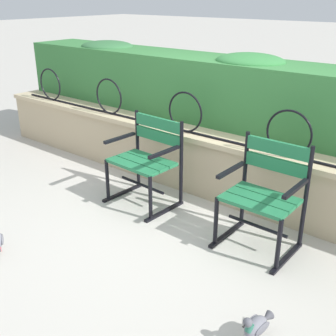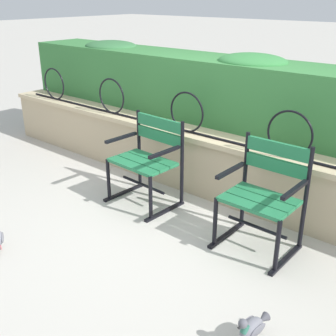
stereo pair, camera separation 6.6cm
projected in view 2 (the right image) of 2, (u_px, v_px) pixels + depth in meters
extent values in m
plane|color=#BCB7AD|center=(160.00, 228.00, 3.75)|extent=(60.00, 60.00, 0.00)
cube|color=tan|center=(218.00, 169.00, 4.28)|extent=(6.57, 0.35, 0.58)
cube|color=#CBB58F|center=(219.00, 140.00, 4.16)|extent=(6.57, 0.41, 0.05)
cylinder|color=black|center=(215.00, 138.00, 4.09)|extent=(6.05, 0.02, 0.02)
torus|color=black|center=(54.00, 84.00, 5.55)|extent=(0.42, 0.02, 0.42)
torus|color=black|center=(111.00, 96.00, 4.89)|extent=(0.42, 0.02, 0.42)
torus|color=black|center=(187.00, 112.00, 4.23)|extent=(0.42, 0.02, 0.42)
torus|color=black|center=(290.00, 134.00, 3.57)|extent=(0.42, 0.02, 0.42)
cube|color=#387A3D|center=(248.00, 94.00, 4.39)|extent=(6.44, 0.70, 0.68)
ellipsoid|color=#356E3E|center=(111.00, 46.00, 5.50)|extent=(0.72, 0.63, 0.14)
ellipsoid|color=#357B3D|center=(252.00, 61.00, 4.25)|extent=(0.73, 0.63, 0.16)
cube|color=#237547|center=(132.00, 166.00, 3.95)|extent=(0.61, 0.16, 0.03)
cube|color=#237547|center=(142.00, 162.00, 4.04)|extent=(0.61, 0.16, 0.03)
cube|color=#237547|center=(152.00, 158.00, 4.14)|extent=(0.61, 0.16, 0.03)
cube|color=#237547|center=(159.00, 123.00, 4.07)|extent=(0.60, 0.06, 0.11)
cube|color=#237547|center=(159.00, 136.00, 4.13)|extent=(0.60, 0.06, 0.11)
cylinder|color=black|center=(182.00, 164.00, 4.02)|extent=(0.04, 0.04, 0.85)
cylinder|color=black|center=(151.00, 198.00, 3.81)|extent=(0.04, 0.04, 0.44)
cube|color=black|center=(165.00, 211.00, 4.02)|extent=(0.07, 0.52, 0.02)
cube|color=black|center=(165.00, 152.00, 3.79)|extent=(0.06, 0.40, 0.03)
cylinder|color=black|center=(139.00, 150.00, 4.40)|extent=(0.04, 0.04, 0.85)
cylinder|color=black|center=(109.00, 180.00, 4.19)|extent=(0.04, 0.04, 0.44)
cube|color=black|center=(124.00, 193.00, 4.40)|extent=(0.07, 0.52, 0.02)
cube|color=black|center=(121.00, 138.00, 4.16)|extent=(0.06, 0.40, 0.03)
cylinder|color=black|center=(143.00, 185.00, 4.14)|extent=(0.57, 0.06, 0.03)
cube|color=#237547|center=(250.00, 207.00, 3.20)|extent=(0.56, 0.13, 0.03)
cube|color=#237547|center=(259.00, 200.00, 3.30)|extent=(0.56, 0.13, 0.03)
cube|color=#237547|center=(267.00, 195.00, 3.39)|extent=(0.56, 0.13, 0.03)
cube|color=#237547|center=(278.00, 149.00, 3.32)|extent=(0.55, 0.04, 0.11)
cube|color=#237547|center=(276.00, 165.00, 3.38)|extent=(0.55, 0.04, 0.11)
cylinder|color=black|center=(305.00, 200.00, 3.30)|extent=(0.04, 0.04, 0.89)
cylinder|color=black|center=(277.00, 247.00, 3.08)|extent=(0.04, 0.04, 0.44)
cube|color=black|center=(286.00, 259.00, 3.30)|extent=(0.05, 0.52, 0.02)
cube|color=black|center=(295.00, 190.00, 3.06)|extent=(0.04, 0.40, 0.03)
cylinder|color=black|center=(244.00, 181.00, 3.63)|extent=(0.04, 0.04, 0.89)
cylinder|color=black|center=(215.00, 222.00, 3.41)|extent=(0.04, 0.04, 0.44)
cube|color=black|center=(227.00, 235.00, 3.63)|extent=(0.05, 0.52, 0.02)
cube|color=black|center=(231.00, 170.00, 3.39)|extent=(0.04, 0.40, 0.03)
cylinder|color=black|center=(257.00, 227.00, 3.39)|extent=(0.53, 0.03, 0.03)
ellipsoid|color=slate|center=(251.00, 328.00, 2.49)|extent=(0.12, 0.20, 0.11)
cylinder|color=#2D6B56|center=(245.00, 329.00, 2.44)|extent=(0.05, 0.07, 0.06)
sphere|color=#55555D|center=(243.00, 324.00, 2.40)|extent=(0.06, 0.06, 0.06)
cone|color=black|center=(239.00, 327.00, 2.38)|extent=(0.02, 0.02, 0.01)
cone|color=#4A4A52|center=(263.00, 319.00, 2.57)|extent=(0.07, 0.09, 0.06)
ellipsoid|color=#5B5B63|center=(258.00, 330.00, 2.47)|extent=(0.04, 0.14, 0.07)
ellipsoid|color=#5B5B63|center=(247.00, 323.00, 2.53)|extent=(0.04, 0.14, 0.07)
cylinder|color=#C6515B|center=(249.00, 336.00, 2.54)|extent=(0.01, 0.01, 0.05)
ellipsoid|color=slate|center=(2.00, 237.00, 3.41)|extent=(0.13, 0.09, 0.07)
cylinder|color=#C6515B|center=(1.00, 247.00, 3.43)|extent=(0.01, 0.01, 0.05)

